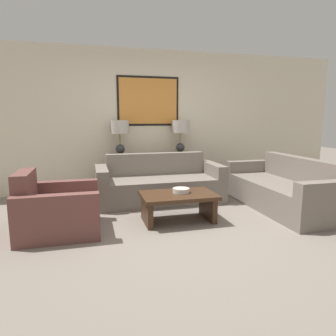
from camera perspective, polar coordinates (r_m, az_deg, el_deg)
The scene contains 10 objects.
ground_plane at distance 3.83m, azimuth 3.16°, elevation -11.63°, with size 20.00×20.00×0.00m, color slate.
back_wall at distance 5.85m, azimuth -3.83°, elevation 8.94°, with size 7.97×0.12×2.65m.
console_table at distance 5.68m, azimuth -3.21°, elevation -0.92°, with size 1.59×0.38×0.72m.
table_lamp_left at distance 5.51m, azimuth -9.17°, elevation 7.00°, with size 0.33×0.33×0.63m.
table_lamp_right at distance 5.73m, azimuth 2.37°, elevation 7.20°, with size 0.33×0.33×0.63m.
couch_by_back_wall at distance 5.03m, azimuth -1.63°, elevation -3.24°, with size 2.07×0.87×0.78m.
couch_by_side at distance 4.99m, azimuth 20.95°, elevation -3.98°, with size 0.87×2.07×0.78m.
coffee_table at distance 4.05m, azimuth 1.96°, elevation -6.36°, with size 0.99×0.63×0.38m.
decorative_bowl at distance 4.07m, azimuth 2.50°, elevation -4.28°, with size 0.23×0.23×0.06m.
armchair_near_back_wall at distance 3.91m, azimuth -20.44°, elevation -7.68°, with size 0.93×0.90×0.77m.
Camera 1 is at (-1.11, -3.40, 1.37)m, focal length 32.00 mm.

